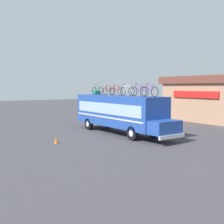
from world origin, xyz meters
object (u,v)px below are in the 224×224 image
at_px(bus, 119,111).
at_px(rooftop_bicycle_2, 108,91).
at_px(rooftop_bicycle_5, 138,91).
at_px(rooftop_bicycle_6, 150,91).
at_px(luggage_bag_1, 96,93).
at_px(rooftop_bicycle_1, 97,90).
at_px(traffic_cone, 56,140).
at_px(rooftop_bicycle_4, 127,91).
at_px(rooftop_bicycle_3, 116,91).

xyz_separation_m(bus, rooftop_bicycle_2, (-1.96, 0.22, 1.65)).
xyz_separation_m(rooftop_bicycle_5, rooftop_bicycle_6, (1.33, -0.08, -0.00)).
distance_m(luggage_bag_1, rooftop_bicycle_1, 0.80).
bearing_deg(traffic_cone, rooftop_bicycle_2, 114.61).
distance_m(rooftop_bicycle_4, traffic_cone, 6.92).
relative_size(bus, rooftop_bicycle_5, 5.97).
bearing_deg(traffic_cone, rooftop_bicycle_6, 66.84).
xyz_separation_m(luggage_bag_1, rooftop_bicycle_4, (4.80, -0.11, 0.21)).
distance_m(rooftop_bicycle_5, rooftop_bicycle_6, 1.33).
relative_size(luggage_bag_1, rooftop_bicycle_6, 0.37).
xyz_separation_m(bus, rooftop_bicycle_6, (3.46, 0.11, 1.69)).
height_order(luggage_bag_1, rooftop_bicycle_2, rooftop_bicycle_2).
distance_m(rooftop_bicycle_3, rooftop_bicycle_6, 4.04).
xyz_separation_m(luggage_bag_1, rooftop_bicycle_2, (2.04, -0.05, 0.19)).
bearing_deg(rooftop_bicycle_1, rooftop_bicycle_5, 2.68).
distance_m(rooftop_bicycle_1, rooftop_bicycle_5, 5.44).
distance_m(bus, luggage_bag_1, 4.27).
bearing_deg(rooftop_bicycle_3, luggage_bag_1, 177.11).
relative_size(rooftop_bicycle_1, rooftop_bicycle_2, 1.08).
xyz_separation_m(luggage_bag_1, rooftop_bicycle_3, (3.42, -0.17, 0.20)).
xyz_separation_m(rooftop_bicycle_4, rooftop_bicycle_6, (2.66, -0.04, 0.01)).
relative_size(luggage_bag_1, rooftop_bicycle_1, 0.37).
bearing_deg(rooftop_bicycle_5, rooftop_bicycle_2, 179.63).
bearing_deg(luggage_bag_1, rooftop_bicycle_2, -1.37).
bearing_deg(bus, rooftop_bicycle_5, 5.18).
bearing_deg(rooftop_bicycle_4, luggage_bag_1, 178.63).
xyz_separation_m(rooftop_bicycle_6, traffic_cone, (-2.59, -6.07, -3.27)).
bearing_deg(bus, rooftop_bicycle_1, -178.95).
height_order(luggage_bag_1, rooftop_bicycle_4, rooftop_bicycle_4).
bearing_deg(rooftop_bicycle_3, rooftop_bicycle_2, 174.87).
bearing_deg(bus, luggage_bag_1, 176.16).
xyz_separation_m(rooftop_bicycle_3, traffic_cone, (1.45, -6.05, -3.24)).
height_order(rooftop_bicycle_1, rooftop_bicycle_4, same).
xyz_separation_m(bus, rooftop_bicycle_3, (-0.58, 0.10, 1.66)).
relative_size(rooftop_bicycle_1, rooftop_bicycle_5, 0.99).
relative_size(bus, traffic_cone, 23.61).
bearing_deg(luggage_bag_1, bus, -3.84).
bearing_deg(rooftop_bicycle_5, rooftop_bicycle_1, -177.32).
xyz_separation_m(bus, rooftop_bicycle_4, (0.80, 0.15, 1.67)).
distance_m(rooftop_bicycle_2, rooftop_bicycle_6, 5.42).
relative_size(luggage_bag_1, rooftop_bicycle_4, 0.37).
xyz_separation_m(bus, rooftop_bicycle_5, (2.14, 0.19, 1.69)).
height_order(rooftop_bicycle_3, traffic_cone, rooftop_bicycle_3).
distance_m(bus, traffic_cone, 6.22).
distance_m(rooftop_bicycle_6, traffic_cone, 7.36).
height_order(rooftop_bicycle_2, rooftop_bicycle_5, rooftop_bicycle_5).
distance_m(luggage_bag_1, rooftop_bicycle_4, 4.80).
height_order(luggage_bag_1, rooftop_bicycle_1, rooftop_bicycle_1).
bearing_deg(rooftop_bicycle_6, rooftop_bicycle_5, 176.51).
height_order(rooftop_bicycle_2, rooftop_bicycle_3, rooftop_bicycle_3).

